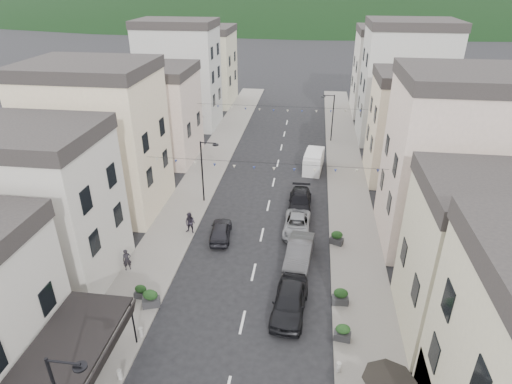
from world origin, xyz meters
TOP-DOWN VIEW (x-y plane):
  - sidewalk_left at (-7.50, 32.00)m, footprint 4.00×76.00m
  - sidewalk_right at (7.50, 32.00)m, footprint 4.00×76.00m
  - hill_backdrop at (0.00, 300.00)m, footprint 640.00×360.00m
  - boutique_awning at (-7.25, 5.00)m, footprint 3.77×7.50m
  - buildings_row_left at (-14.50, 37.75)m, footprint 10.20×54.16m
  - buildings_row_right at (14.50, 36.59)m, footprint 10.20×54.16m
  - streetlamp_left_far at (-5.82, 26.00)m, footprint 1.70×0.56m
  - streetlamp_right_far at (5.82, 44.00)m, footprint 1.70×0.56m
  - bunting_near at (0.00, 22.00)m, footprint 19.00×0.28m
  - bunting_far at (0.00, 38.00)m, footprint 19.00×0.28m
  - parked_car_a at (2.80, 12.30)m, footprint 2.42×5.19m
  - parked_car_b at (3.17, 17.65)m, footprint 2.22×5.18m
  - parked_car_c at (2.80, 21.88)m, footprint 2.23×4.72m
  - parked_car_d at (2.90, 25.93)m, footprint 2.02×4.95m
  - parked_car_e at (-3.25, 20.10)m, footprint 2.00×4.10m
  - delivery_van at (3.98, 34.72)m, footprint 2.30×4.75m
  - pedestrian_a at (-9.00, 15.00)m, footprint 0.72×0.66m
  - pedestrian_b at (-5.83, 20.37)m, footprint 1.00×0.84m
  - planter_la at (-6.00, 11.55)m, footprint 1.25×0.95m
  - planter_lb at (-6.92, 12.23)m, footprint 0.90×0.52m
  - planter_ra at (6.00, 10.31)m, footprint 1.04×0.67m
  - planter_rb at (6.00, 13.38)m, footprint 1.08×0.64m
  - planter_rc at (6.00, 20.31)m, footprint 1.16×0.91m

SIDE VIEW (x-z plane):
  - hill_backdrop at x=0.00m, z-range -35.00..35.00m
  - sidewalk_left at x=-7.50m, z-range 0.00..0.12m
  - sidewalk_right at x=7.50m, z-range 0.00..0.12m
  - planter_lb at x=-6.92m, z-range 0.11..1.09m
  - parked_car_c at x=2.80m, z-range 0.00..1.30m
  - planter_ra at x=6.00m, z-range 0.10..1.20m
  - parked_car_e at x=-3.25m, z-range 0.00..1.35m
  - planter_rc at x=6.00m, z-range 0.10..1.25m
  - planter_rb at x=6.00m, z-range 0.10..1.27m
  - parked_car_d at x=2.90m, z-range 0.00..1.44m
  - planter_la at x=-6.00m, z-range 0.10..1.35m
  - parked_car_b at x=3.17m, z-range 0.00..1.66m
  - parked_car_a at x=2.80m, z-range 0.00..1.72m
  - pedestrian_a at x=-9.00m, z-range 0.12..1.77m
  - pedestrian_b at x=-5.83m, z-range 0.12..1.96m
  - delivery_van at x=3.98m, z-range -0.02..2.17m
  - boutique_awning at x=-7.25m, z-range 1.48..4.75m
  - streetlamp_left_far at x=-5.82m, z-range 0.70..6.70m
  - streetlamp_right_far at x=5.82m, z-range 0.70..6.70m
  - bunting_near at x=0.00m, z-range 5.34..5.96m
  - bunting_far at x=0.00m, z-range 5.34..5.96m
  - buildings_row_left at x=-14.50m, z-range -0.88..13.12m
  - buildings_row_right at x=14.50m, z-range -0.93..13.57m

